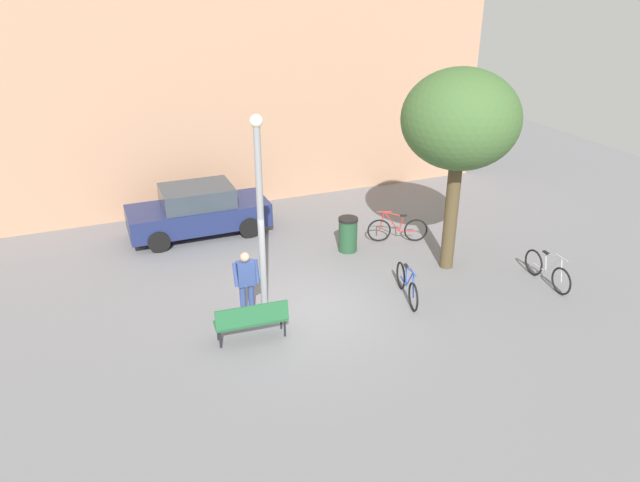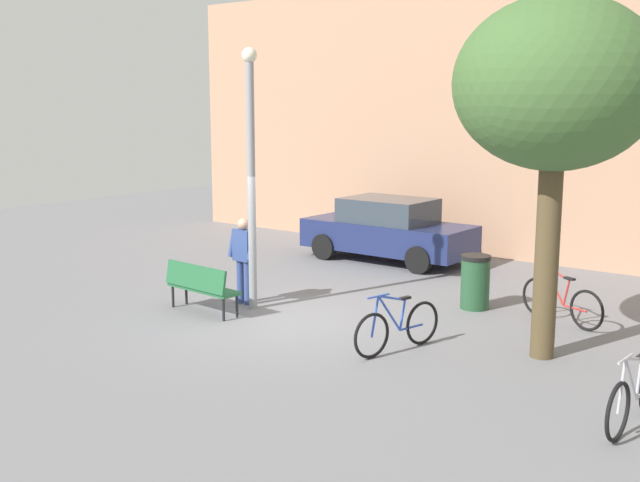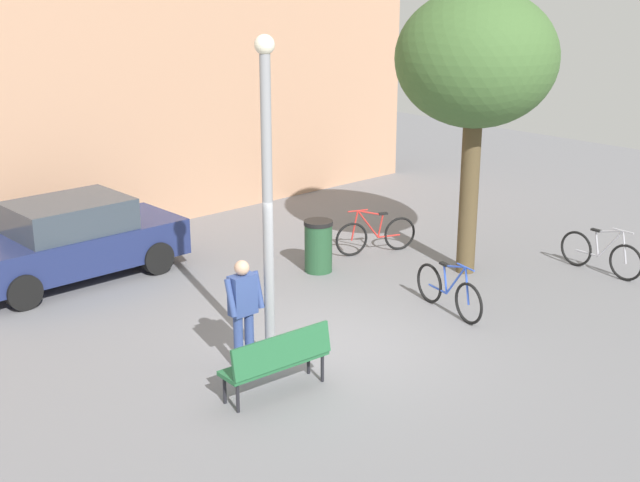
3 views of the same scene
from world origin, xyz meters
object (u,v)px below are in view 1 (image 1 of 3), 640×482
at_px(trash_bin, 348,234).
at_px(bicycle_blue, 407,285).
at_px(plaza_tree, 460,121).
at_px(person_by_lamppost, 246,280).
at_px(parked_car_navy, 198,211).
at_px(park_bench, 252,319).
at_px(bicycle_red, 397,229).
at_px(lamppost, 260,211).
at_px(bicycle_silver, 547,271).

bearing_deg(trash_bin, bicycle_blue, -86.24).
xyz_separation_m(plaza_tree, trash_bin, (-2.10, 1.95, -3.54)).
xyz_separation_m(person_by_lamppost, parked_car_navy, (-0.06, 5.20, -0.19)).
height_order(bicycle_blue, trash_bin, trash_bin).
xyz_separation_m(bicycle_blue, trash_bin, (-0.20, 3.08, 0.13)).
xyz_separation_m(park_bench, bicycle_blue, (4.06, 0.31, -0.16)).
distance_m(bicycle_red, trash_bin, 1.64).
bearing_deg(bicycle_blue, lamppost, 171.56).
height_order(lamppost, bicycle_blue, lamppost).
relative_size(park_bench, plaza_tree, 0.30).
distance_m(plaza_tree, parked_car_navy, 8.20).
distance_m(bicycle_silver, bicycle_red, 4.46).
relative_size(plaza_tree, bicycle_red, 3.13).
relative_size(bicycle_silver, bicycle_blue, 1.02).
bearing_deg(bicycle_silver, lamppost, 170.47).
distance_m(lamppost, bicycle_blue, 4.24).
height_order(plaza_tree, bicycle_blue, plaza_tree).
height_order(person_by_lamppost, trash_bin, person_by_lamppost).
distance_m(park_bench, plaza_tree, 7.06).
bearing_deg(bicycle_silver, person_by_lamppost, 169.84).
height_order(person_by_lamppost, bicycle_red, person_by_lamppost).
relative_size(bicycle_silver, bicycle_red, 1.06).
bearing_deg(person_by_lamppost, plaza_tree, 4.51).
distance_m(person_by_lamppost, parked_car_navy, 5.21).
distance_m(lamppost, person_by_lamppost, 1.77).
xyz_separation_m(park_bench, plaza_tree, (5.95, 1.44, 3.51)).
bearing_deg(bicycle_silver, trash_bin, 136.29).
bearing_deg(bicycle_blue, person_by_lamppost, 170.21).
relative_size(bicycle_blue, parked_car_navy, 0.42).
distance_m(park_bench, bicycle_silver, 7.82).
bearing_deg(plaza_tree, parked_car_navy, 140.87).
height_order(park_bench, bicycle_silver, bicycle_silver).
bearing_deg(bicycle_blue, bicycle_silver, -10.55).
relative_size(plaza_tree, bicycle_silver, 2.96).
relative_size(park_bench, bicycle_blue, 0.92).
bearing_deg(bicycle_red, bicycle_silver, -58.78).
height_order(park_bench, bicycle_blue, bicycle_blue).
xyz_separation_m(bicycle_silver, bicycle_blue, (-3.75, 0.70, 0.00)).
bearing_deg(plaza_tree, park_bench, -166.41).
height_order(bicycle_silver, bicycle_blue, same).
height_order(lamppost, bicycle_silver, lamppost).
xyz_separation_m(lamppost, bicycle_red, (4.95, 2.59, -2.31)).
xyz_separation_m(person_by_lamppost, bicycle_blue, (3.88, -0.67, -0.58)).
distance_m(person_by_lamppost, plaza_tree, 6.57).
height_order(person_by_lamppost, parked_car_navy, person_by_lamppost).
distance_m(person_by_lamppost, bicycle_silver, 7.77).
distance_m(bicycle_blue, trash_bin, 3.09).
bearing_deg(parked_car_navy, trash_bin, -36.79).
bearing_deg(parked_car_navy, bicycle_silver, -40.52).
bearing_deg(plaza_tree, trash_bin, 137.06).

